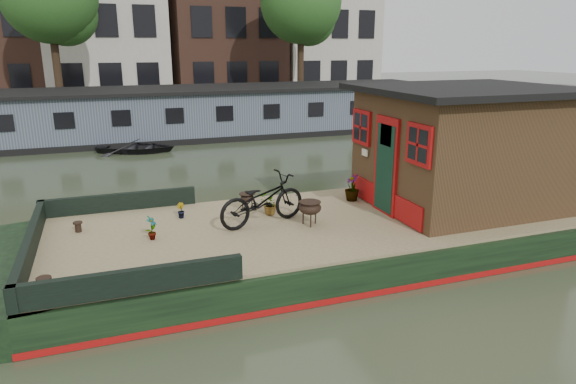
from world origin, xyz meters
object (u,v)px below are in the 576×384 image
object	(u,v)px
dinghy	(136,144)
cabin	(463,146)
brazier_rear	(247,202)
brazier_front	(310,213)
bicycle	(262,200)
potted_plant_a	(152,228)

from	to	relation	value
dinghy	cabin	bearing A→B (deg)	-132.25
cabin	brazier_rear	distance (m)	4.53
cabin	brazier_front	size ratio (longest dim) A/B	8.78
bicycle	potted_plant_a	distance (m)	2.03
cabin	dinghy	bearing A→B (deg)	117.11
cabin	dinghy	xyz separation A→B (m)	(-5.78, 11.28, -1.58)
bicycle	potted_plant_a	xyz separation A→B (m)	(-2.01, -0.14, -0.25)
brazier_front	dinghy	xyz separation A→B (m)	(-2.35, 11.47, -0.58)
cabin	bicycle	bearing A→B (deg)	177.68
potted_plant_a	brazier_front	distance (m)	2.82
cabin	dinghy	size ratio (longest dim) A/B	1.40
bicycle	dinghy	world-z (taller)	bicycle
bicycle	brazier_rear	world-z (taller)	bicycle
potted_plant_a	dinghy	world-z (taller)	potted_plant_a
cabin	dinghy	distance (m)	12.77
potted_plant_a	dinghy	distance (m)	11.27
bicycle	dinghy	size ratio (longest dim) A/B	0.62
cabin	potted_plant_a	size ratio (longest dim) A/B	9.28
brazier_front	brazier_rear	bearing A→B (deg)	125.39
bicycle	brazier_rear	xyz separation A→B (m)	(-0.06, 0.85, -0.28)
brazier_rear	cabin	bearing A→B (deg)	-13.45
potted_plant_a	dinghy	bearing A→B (deg)	87.63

